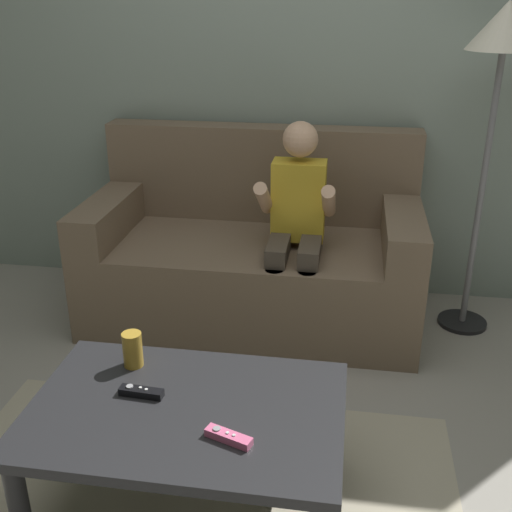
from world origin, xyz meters
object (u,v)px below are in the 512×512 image
object	(u,v)px
soda_can	(133,349)
coffee_table	(186,422)
person_seated_on_couch	(296,222)
game_remote_black_center	(141,392)
couch	(254,256)
floor_lamp	(503,53)
game_remote_pink_near_edge	(228,437)

from	to	relation	value
soda_can	coffee_table	bearing A→B (deg)	-40.19
person_seated_on_couch	game_remote_black_center	size ratio (longest dim) A/B	7.20
couch	floor_lamp	world-z (taller)	floor_lamp
game_remote_pink_near_edge	couch	bearing A→B (deg)	96.38
game_remote_pink_near_edge	game_remote_black_center	bearing A→B (deg)	152.19
couch	person_seated_on_couch	size ratio (longest dim) A/B	1.58
couch	game_remote_black_center	bearing A→B (deg)	-96.31
floor_lamp	person_seated_on_couch	bearing A→B (deg)	-165.00
couch	game_remote_black_center	distance (m)	1.32
game_remote_black_center	floor_lamp	distance (m)	2.02
coffee_table	game_remote_black_center	distance (m)	0.17
person_seated_on_couch	game_remote_black_center	bearing A→B (deg)	-108.28
couch	soda_can	size ratio (longest dim) A/B	13.20
coffee_table	floor_lamp	world-z (taller)	floor_lamp
couch	soda_can	distance (m)	1.18
couch	game_remote_black_center	size ratio (longest dim) A/B	11.34
person_seated_on_couch	floor_lamp	world-z (taller)	floor_lamp
game_remote_black_center	floor_lamp	xyz separation A→B (m)	(1.21, 1.35, 0.91)
game_remote_pink_near_edge	soda_can	distance (m)	0.51
couch	coffee_table	bearing A→B (deg)	-89.73
coffee_table	game_remote_black_center	bearing A→B (deg)	166.75
coffee_table	floor_lamp	bearing A→B (deg)	52.66
couch	game_remote_black_center	world-z (taller)	couch
soda_can	floor_lamp	xyz separation A→B (m)	(1.29, 1.19, 0.86)
game_remote_pink_near_edge	soda_can	size ratio (longest dim) A/B	1.18
game_remote_black_center	coffee_table	bearing A→B (deg)	-13.25
game_remote_pink_near_edge	floor_lamp	distance (m)	1.98
person_seated_on_couch	game_remote_pink_near_edge	bearing A→B (deg)	-92.74
soda_can	floor_lamp	size ratio (longest dim) A/B	0.08
soda_can	floor_lamp	world-z (taller)	floor_lamp
game_remote_black_center	game_remote_pink_near_edge	bearing A→B (deg)	-27.81
soda_can	game_remote_black_center	bearing A→B (deg)	-63.48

